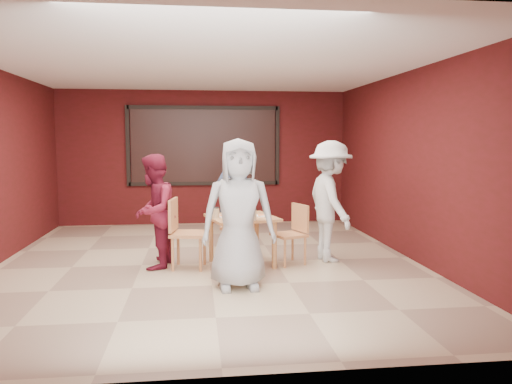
{
  "coord_description": "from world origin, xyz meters",
  "views": [
    {
      "loc": [
        -0.18,
        -7.09,
        1.78
      ],
      "look_at": [
        0.66,
        -0.16,
        1.04
      ],
      "focal_mm": 35.0,
      "sensor_mm": 36.0,
      "label": 1
    }
  ],
  "objects": [
    {
      "name": "floor",
      "position": [
        0.0,
        0.0,
        0.0
      ],
      "size": [
        7.0,
        7.0,
        0.0
      ],
      "primitive_type": "plane",
      "color": "#C5AD88",
      "rests_on": "ground"
    },
    {
      "name": "diner_left",
      "position": [
        -0.76,
        -0.16,
        0.79
      ],
      "size": [
        0.75,
        0.88,
        1.58
      ],
      "primitive_type": "imported",
      "rotation": [
        0.0,
        0.0,
        -1.78
      ],
      "color": "maroon",
      "rests_on": "floor"
    },
    {
      "name": "chair_left",
      "position": [
        -0.37,
        -0.22,
        0.55
      ],
      "size": [
        0.54,
        0.54,
        0.97
      ],
      "color": "#CB824F",
      "rests_on": "floor"
    },
    {
      "name": "window_blinds",
      "position": [
        0.0,
        3.45,
        1.65
      ],
      "size": [
        3.0,
        0.02,
        1.5
      ],
      "primitive_type": "cube",
      "color": "black"
    },
    {
      "name": "chair_right",
      "position": [
        1.2,
        -0.16,
        0.48
      ],
      "size": [
        0.53,
        0.53,
        0.86
      ],
      "color": "#CB824F",
      "rests_on": "floor"
    },
    {
      "name": "diner_right",
      "position": [
        1.77,
        -0.04,
        0.88
      ],
      "size": [
        0.78,
        1.21,
        1.76
      ],
      "primitive_type": "imported",
      "rotation": [
        0.0,
        0.0,
        1.68
      ],
      "color": "silver",
      "rests_on": "floor"
    },
    {
      "name": "chair_front",
      "position": [
        0.36,
        -0.84,
        0.44
      ],
      "size": [
        0.43,
        0.43,
        0.79
      ],
      "color": "#CB824F",
      "rests_on": "floor"
    },
    {
      "name": "diner_back",
      "position": [
        0.45,
        1.15,
        0.8
      ],
      "size": [
        0.62,
        0.43,
        1.61
      ],
      "primitive_type": "imported",
      "rotation": [
        0.0,
        0.0,
        3.06
      ],
      "color": "#313C57",
      "rests_on": "floor"
    },
    {
      "name": "chair_back",
      "position": [
        0.44,
        0.63,
        0.49
      ],
      "size": [
        0.51,
        0.51,
        0.86
      ],
      "color": "#CB824F",
      "rests_on": "floor"
    },
    {
      "name": "diner_front",
      "position": [
        0.32,
        -1.25,
        0.9
      ],
      "size": [
        0.89,
        0.6,
        1.79
      ],
      "primitive_type": "imported",
      "rotation": [
        0.0,
        0.0,
        0.03
      ],
      "color": "#A6A6A6",
      "rests_on": "floor"
    },
    {
      "name": "dining_table",
      "position": [
        0.46,
        -0.16,
        0.62
      ],
      "size": [
        1.07,
        1.07,
        0.85
      ],
      "color": "#CE7E54",
      "rests_on": "floor"
    }
  ]
}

